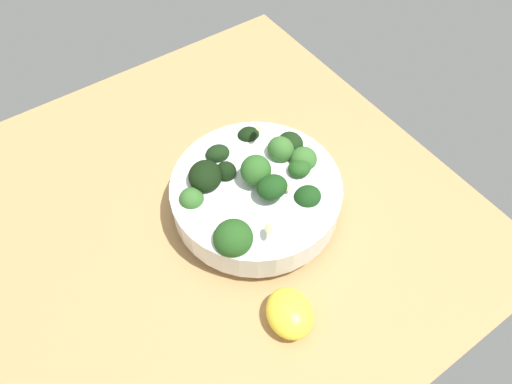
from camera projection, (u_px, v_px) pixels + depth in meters
The scene contains 3 objects.
ground_plane at pixel (208, 218), 66.92cm from camera, with size 67.06×67.06×3.65cm, color tan.
bowl_of_broccoli at pixel (255, 192), 62.45cm from camera, with size 22.41×22.41×10.16cm.
lemon_wedge at pixel (287, 315), 54.72cm from camera, with size 6.39×5.36×3.63cm, color yellow.
Camera 1 is at (-33.93, 15.21, 54.36)cm, focal length 33.25 mm.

